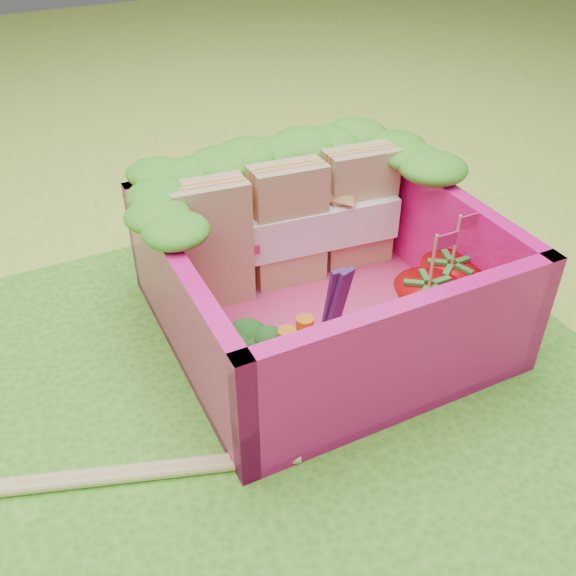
% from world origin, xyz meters
% --- Properties ---
extents(ground, '(14.00, 14.00, 0.00)m').
position_xyz_m(ground, '(0.00, 0.00, 0.00)').
color(ground, '#A8D43C').
rests_on(ground, ground).
extents(placemat, '(2.60, 2.60, 0.03)m').
position_xyz_m(placemat, '(0.00, 0.00, 0.01)').
color(placemat, green).
rests_on(placemat, ground).
extents(bento_floor, '(1.30, 1.30, 0.05)m').
position_xyz_m(bento_floor, '(0.31, 0.29, 0.06)').
color(bento_floor, '#DD3875').
rests_on(bento_floor, placemat).
extents(bento_box, '(1.30, 1.30, 0.55)m').
position_xyz_m(bento_box, '(0.31, 0.29, 0.31)').
color(bento_box, '#ED1483').
rests_on(bento_box, placemat).
extents(lettuce_ruffle, '(1.43, 0.76, 0.11)m').
position_xyz_m(lettuce_ruffle, '(0.31, 0.75, 0.64)').
color(lettuce_ruffle, '#2B971B').
rests_on(lettuce_ruffle, bento_box).
extents(sandwich_stack, '(1.08, 0.27, 0.59)m').
position_xyz_m(sandwich_stack, '(0.32, 0.61, 0.37)').
color(sandwich_stack, tan).
rests_on(sandwich_stack, bento_floor).
extents(broccoli, '(0.32, 0.32, 0.24)m').
position_xyz_m(broccoli, '(-0.11, 0.04, 0.25)').
color(broccoli, '#7DAE54').
rests_on(broccoli, bento_floor).
extents(carrot_sticks, '(0.18, 0.15, 0.28)m').
position_xyz_m(carrot_sticks, '(0.04, -0.01, 0.21)').
color(carrot_sticks, orange).
rests_on(carrot_sticks, bento_floor).
extents(purple_wedges, '(0.08, 0.05, 0.38)m').
position_xyz_m(purple_wedges, '(0.29, 0.12, 0.27)').
color(purple_wedges, '#431A5D').
rests_on(purple_wedges, bento_floor).
extents(strawberry_left, '(0.28, 0.28, 0.52)m').
position_xyz_m(strawberry_left, '(0.62, -0.05, 0.23)').
color(strawberry_left, red).
rests_on(strawberry_left, bento_floor).
extents(strawberry_right, '(0.27, 0.27, 0.51)m').
position_xyz_m(strawberry_right, '(0.81, 0.05, 0.22)').
color(strawberry_right, red).
rests_on(strawberry_right, bento_floor).
extents(snap_peas, '(0.61, 0.56, 0.05)m').
position_xyz_m(snap_peas, '(0.70, 0.08, 0.11)').
color(snap_peas, '#6BB639').
rests_on(snap_peas, bento_floor).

